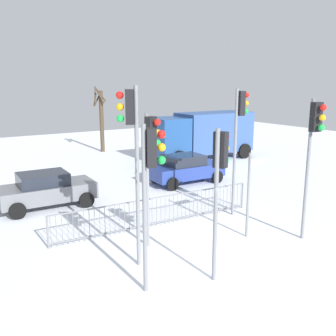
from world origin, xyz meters
TOP-DOWN VIEW (x-y plane):
  - ground_plane at (0.00, 0.00)m, footprint 60.00×60.00m
  - traffic_light_rear_right at (-0.67, -1.08)m, footprint 0.54×0.38m
  - traffic_light_mid_right at (-2.18, 0.74)m, footprint 0.52×0.41m
  - traffic_light_rear_left at (3.16, 2.36)m, footprint 0.57×0.35m
  - traffic_light_mid_left at (3.38, -0.75)m, footprint 0.35×0.57m
  - traffic_light_foreground_right at (-1.16, 1.49)m, footprint 0.37×0.55m
  - traffic_light_foreground_left at (-2.44, -0.69)m, footprint 0.55×0.38m
  - direction_sign_post at (2.01, 0.50)m, footprint 0.79×0.10m
  - pedestrian_guard_railing at (-0.00, 2.96)m, footprint 7.90×0.41m
  - car_grey_trailing at (-2.82, 7.22)m, footprint 3.85×2.03m
  - car_blue_far at (4.25, 7.31)m, footprint 3.85×2.02m
  - delivery_truck at (8.82, 11.78)m, footprint 7.12×2.90m
  - bare_tree_left at (4.27, 18.09)m, footprint 0.91×1.17m

SIDE VIEW (x-z plane):
  - ground_plane at x=0.00m, z-range 0.00..0.00m
  - pedestrian_guard_railing at x=0.00m, z-range 0.02..1.09m
  - car_grey_trailing at x=-2.82m, z-range 0.03..1.50m
  - car_blue_far at x=4.25m, z-range 0.03..1.50m
  - direction_sign_post at x=2.01m, z-range 0.18..3.03m
  - delivery_truck at x=8.82m, z-range 0.19..3.29m
  - bare_tree_left at x=4.27m, z-range 0.09..4.90m
  - traffic_light_rear_right at x=-0.67m, z-range 0.93..4.92m
  - traffic_light_foreground_left at x=-2.44m, z-range 0.97..5.11m
  - traffic_light_foreground_right at x=-1.16m, z-range 0.98..5.17m
  - traffic_light_mid_left at x=3.38m, z-range 1.06..5.64m
  - traffic_light_rear_left at x=3.16m, z-range 1.12..5.98m
  - traffic_light_mid_right at x=-2.18m, z-range 1.15..6.14m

